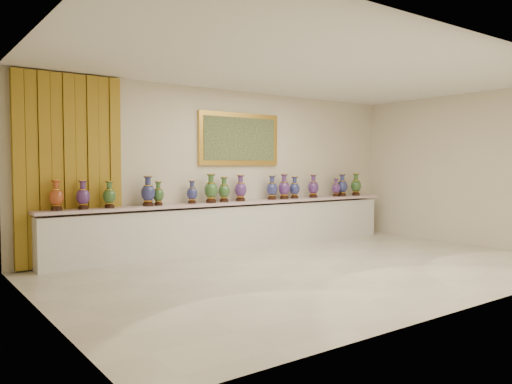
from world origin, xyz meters
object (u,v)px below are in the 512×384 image
vase_0 (56,197)px  vase_2 (109,196)px  counter (238,226)px  vase_1 (83,196)px

vase_0 → vase_2: (0.80, -0.01, -0.01)m
vase_0 → vase_2: vase_0 is taller
counter → vase_0: bearing=-179.4°
vase_2 → counter: bearing=0.9°
vase_0 → vase_1: vase_0 is taller
vase_0 → counter: bearing=0.6°
vase_0 → vase_2: 0.80m
counter → vase_1: vase_1 is taller
counter → vase_2: size_ratio=16.95×
counter → vase_1: size_ratio=16.28×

